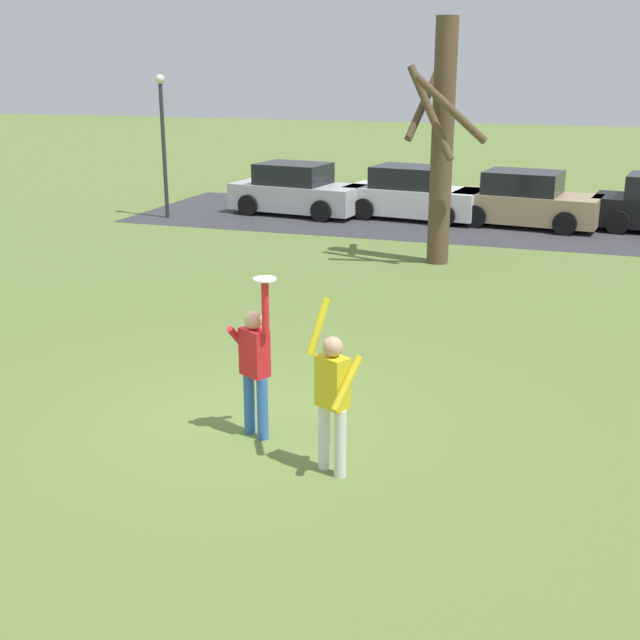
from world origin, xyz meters
name	(u,v)px	position (x,y,z in m)	size (l,w,h in m)	color
ground_plane	(244,423)	(0.00, 0.00, 0.00)	(120.00, 120.00, 0.00)	olive
person_catcher	(255,363)	(0.31, -0.30, 0.98)	(0.58, 0.51, 2.08)	#3366B7
person_defender	(332,393)	(1.52, -0.93, 0.98)	(0.64, 0.60, 2.04)	silver
frisbee_disc	(265,279)	(0.51, -0.40, 2.09)	(0.28, 0.28, 0.02)	white
parked_car_silver	(297,191)	(-4.77, 15.19, 0.73)	(4.30, 2.44, 1.59)	#BCBCC1
parked_car_white	(413,195)	(-1.13, 15.57, 0.73)	(4.30, 2.44, 1.59)	white
parked_car_tan	(526,201)	(2.26, 15.38, 0.73)	(4.30, 2.44, 1.59)	tan
parking_strip	(472,223)	(0.74, 15.31, 0.00)	(20.57, 6.40, 0.01)	#38383D
bare_tree_tall	(441,140)	(0.69, 9.90, 2.88)	(1.98, 1.99, 5.55)	brown
lamppost_by_lot	(163,132)	(-8.34, 13.31, 2.59)	(0.28, 0.28, 4.26)	#2D2D33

